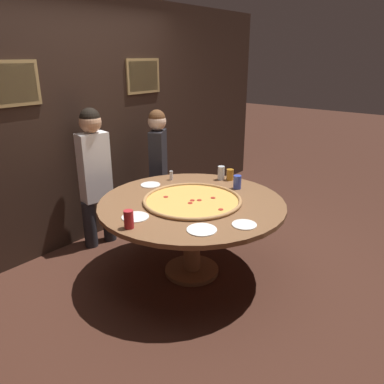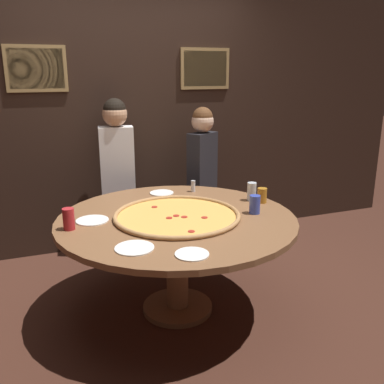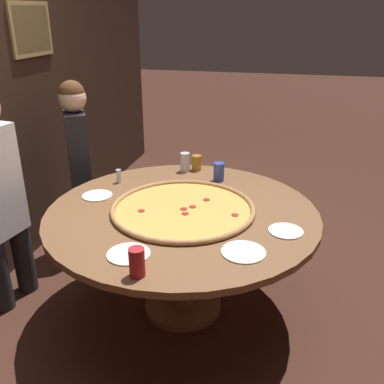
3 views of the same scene
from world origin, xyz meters
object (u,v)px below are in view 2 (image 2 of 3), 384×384
at_px(giant_pizza, 177,215).
at_px(white_plate_far_back, 162,193).
at_px(drink_cup_beside_pizza, 69,219).
at_px(diner_side_right, 202,171).
at_px(white_plate_right_side, 192,254).
at_px(white_plate_beside_cup, 134,248).
at_px(drink_cup_far_right, 262,195).
at_px(white_plate_near_front, 92,220).
at_px(diner_far_right, 117,169).
at_px(dining_table, 177,233).
at_px(drink_cup_far_left, 255,204).
at_px(drink_cup_by_shaker, 252,192).
at_px(condiment_shaker, 193,186).

height_order(giant_pizza, white_plate_far_back, giant_pizza).
distance_m(giant_pizza, drink_cup_beside_pizza, 0.74).
bearing_deg(diner_side_right, white_plate_right_side, 34.57).
bearing_deg(white_plate_beside_cup, drink_cup_far_right, 24.19).
bearing_deg(white_plate_near_front, diner_far_right, 69.34).
bearing_deg(dining_table, white_plate_right_side, -101.58).
height_order(white_plate_near_front, white_plate_beside_cup, same).
distance_m(white_plate_right_side, diner_far_right, 1.82).
bearing_deg(dining_table, drink_cup_beside_pizza, 178.43).
relative_size(giant_pizza, white_plate_right_side, 4.60).
distance_m(drink_cup_far_left, white_plate_beside_cup, 1.01).
distance_m(white_plate_near_front, diner_far_right, 1.12).
distance_m(drink_cup_by_shaker, white_plate_far_back, 0.76).
distance_m(drink_cup_far_right, diner_far_right, 1.43).
xyz_separation_m(condiment_shaker, diner_side_right, (0.27, 0.45, 0.01)).
xyz_separation_m(drink_cup_far_right, diner_side_right, (-0.12, 0.94, 0.00)).
height_order(drink_cup_far_right, drink_cup_beside_pizza, drink_cup_beside_pizza).
relative_size(drink_cup_by_shaker, white_plate_far_back, 0.73).
xyz_separation_m(drink_cup_beside_pizza, white_plate_near_front, (0.16, 0.11, -0.07)).
distance_m(condiment_shaker, diner_side_right, 0.53).
bearing_deg(drink_cup_by_shaker, drink_cup_far_left, -114.76).
bearing_deg(diner_far_right, condiment_shaker, 138.80).
distance_m(dining_table, giant_pizza, 0.13).
distance_m(drink_cup_far_right, white_plate_beside_cup, 1.26).
bearing_deg(drink_cup_by_shaker, drink_cup_beside_pizza, -174.41).
bearing_deg(giant_pizza, diner_far_right, 98.50).
distance_m(white_plate_far_back, white_plate_right_side, 1.26).
distance_m(dining_table, diner_far_right, 1.21).
bearing_deg(drink_cup_far_right, drink_cup_far_left, -131.07).
xyz_separation_m(dining_table, drink_cup_by_shaker, (0.68, 0.16, 0.19)).
height_order(white_plate_far_back, condiment_shaker, condiment_shaker).
distance_m(drink_cup_beside_pizza, white_plate_beside_cup, 0.56).
height_order(giant_pizza, white_plate_near_front, giant_pizza).
distance_m(white_plate_near_front, white_plate_beside_cup, 0.59).
height_order(white_plate_right_side, diner_far_right, diner_far_right).
height_order(dining_table, diner_side_right, diner_side_right).
relative_size(drink_cup_beside_pizza, white_plate_far_back, 0.72).
bearing_deg(white_plate_beside_cup, condiment_shaker, 52.88).
relative_size(dining_table, drink_cup_far_right, 14.50).
bearing_deg(diner_side_right, drink_cup_far_right, 65.93).
xyz_separation_m(drink_cup_far_left, white_plate_right_side, (-0.68, -0.51, -0.06)).
distance_m(white_plate_right_side, white_plate_beside_cup, 0.35).
xyz_separation_m(white_plate_far_back, white_plate_beside_cup, (-0.49, -1.04, 0.00)).
distance_m(drink_cup_far_right, white_plate_far_back, 0.84).
distance_m(dining_table, drink_cup_far_right, 0.76).
relative_size(giant_pizza, drink_cup_far_right, 7.71).
height_order(white_plate_right_side, condiment_shaker, condiment_shaker).
relative_size(white_plate_far_back, white_plate_right_side, 1.02).
height_order(white_plate_far_back, diner_side_right, diner_side_right).
bearing_deg(white_plate_far_back, condiment_shaker, -9.69).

